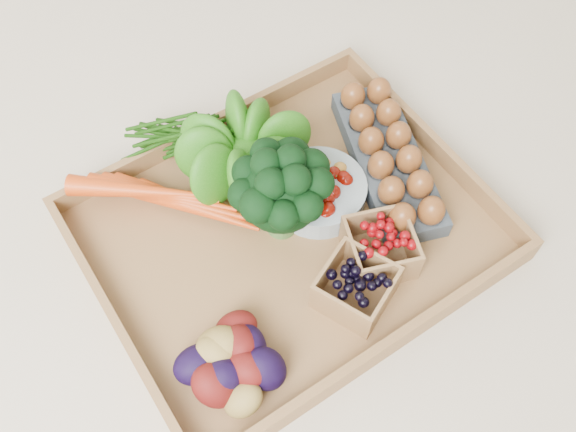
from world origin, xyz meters
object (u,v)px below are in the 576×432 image
broccoli (281,205)px  egg_carton (387,161)px  cherry_bowl (318,192)px  tray (288,235)px

broccoli → egg_carton: 0.20m
broccoli → cherry_bowl: broccoli is taller
egg_carton → tray: bearing=-157.0°
tray → cherry_bowl: (0.07, 0.02, 0.03)m
broccoli → egg_carton: bearing=-0.3°
tray → egg_carton: (0.19, 0.01, 0.02)m
tray → cherry_bowl: size_ratio=3.90×
tray → broccoli: (-0.00, 0.01, 0.07)m
cherry_bowl → egg_carton: 0.12m
broccoli → cherry_bowl: bearing=8.1°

